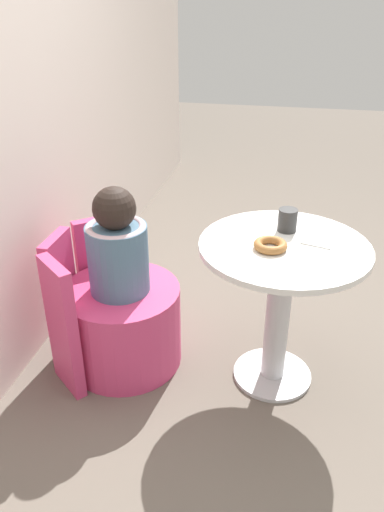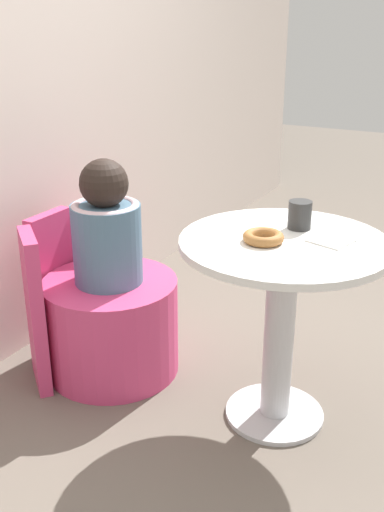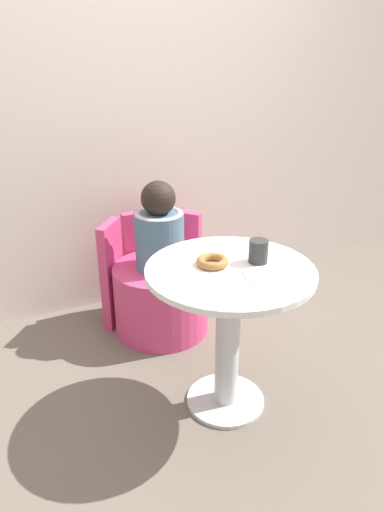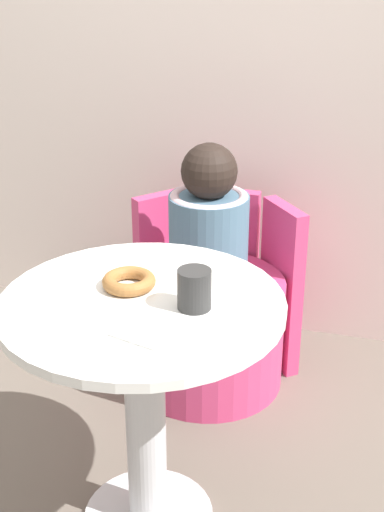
{
  "view_description": "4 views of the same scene",
  "coord_description": "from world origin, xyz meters",
  "px_view_note": "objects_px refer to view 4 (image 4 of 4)",
  "views": [
    {
      "loc": [
        -1.81,
        -0.05,
        1.58
      ],
      "look_at": [
        -0.0,
        0.33,
        0.59
      ],
      "focal_mm": 35.0,
      "sensor_mm": 36.0,
      "label": 1
    },
    {
      "loc": [
        -1.73,
        -0.66,
        1.35
      ],
      "look_at": [
        -0.03,
        0.28,
        0.57
      ],
      "focal_mm": 42.0,
      "sensor_mm": 36.0,
      "label": 2
    },
    {
      "loc": [
        -0.86,
        -1.46,
        1.47
      ],
      "look_at": [
        -0.03,
        0.25,
        0.62
      ],
      "focal_mm": 32.0,
      "sensor_mm": 36.0,
      "label": 3
    },
    {
      "loc": [
        0.53,
        -1.45,
        1.48
      ],
      "look_at": [
        0.03,
        0.29,
        0.65
      ],
      "focal_mm": 50.0,
      "sensor_mm": 36.0,
      "label": 4
    }
  ],
  "objects_px": {
    "round_table": "(146,369)",
    "cup": "(194,289)",
    "child_figure": "(209,223)",
    "donut": "(129,281)",
    "tub_chair": "(208,331)"
  },
  "relations": [
    {
      "from": "round_table",
      "to": "cup",
      "type": "height_order",
      "value": "cup"
    },
    {
      "from": "round_table",
      "to": "child_figure",
      "type": "xyz_separation_m",
      "value": [
        -0.03,
        0.7,
        0.12
      ]
    },
    {
      "from": "round_table",
      "to": "cup",
      "type": "relative_size",
      "value": 7.17
    },
    {
      "from": "donut",
      "to": "cup",
      "type": "distance_m",
      "value": 0.19
    },
    {
      "from": "tub_chair",
      "to": "donut",
      "type": "relative_size",
      "value": 4.03
    },
    {
      "from": "tub_chair",
      "to": "cup",
      "type": "height_order",
      "value": "cup"
    },
    {
      "from": "round_table",
      "to": "donut",
      "type": "xyz_separation_m",
      "value": [
        -0.06,
        0.05,
        0.21
      ]
    },
    {
      "from": "round_table",
      "to": "child_figure",
      "type": "distance_m",
      "value": 0.71
    },
    {
      "from": "donut",
      "to": "round_table",
      "type": "bearing_deg",
      "value": -43.57
    },
    {
      "from": "child_figure",
      "to": "cup",
      "type": "bearing_deg",
      "value": -77.77
    },
    {
      "from": "donut",
      "to": "tub_chair",
      "type": "bearing_deg",
      "value": 87.29
    },
    {
      "from": "child_figure",
      "to": "cup",
      "type": "height_order",
      "value": "child_figure"
    },
    {
      "from": "round_table",
      "to": "donut",
      "type": "bearing_deg",
      "value": 136.43
    },
    {
      "from": "donut",
      "to": "cup",
      "type": "bearing_deg",
      "value": -16.8
    },
    {
      "from": "tub_chair",
      "to": "cup",
      "type": "bearing_deg",
      "value": -77.77
    }
  ]
}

